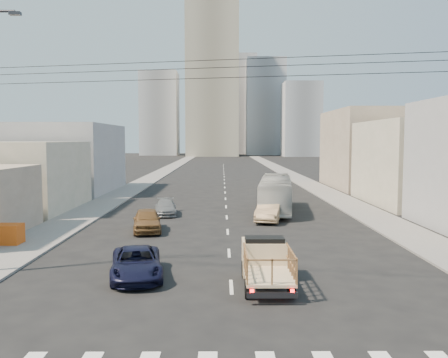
{
  "coord_description": "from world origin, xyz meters",
  "views": [
    {
      "loc": [
        -0.4,
        -17.4,
        6.13
      ],
      "look_at": [
        -0.24,
        14.77,
        3.5
      ],
      "focal_mm": 38.0,
      "sensor_mm": 36.0,
      "label": 1
    }
  ],
  "objects_px": {
    "sedan_grey": "(166,207)",
    "crate_stack": "(6,234)",
    "flatbed_pickup": "(266,260)",
    "navy_pickup": "(136,263)",
    "city_bus": "(276,194)",
    "sedan_tan": "(269,211)",
    "sedan_brown": "(147,220)"
  },
  "relations": [
    {
      "from": "navy_pickup",
      "to": "sedan_grey",
      "type": "xyz_separation_m",
      "value": [
        -0.82,
        17.93,
        -0.05
      ]
    },
    {
      "from": "city_bus",
      "to": "sedan_grey",
      "type": "bearing_deg",
      "value": -161.8
    },
    {
      "from": "city_bus",
      "to": "sedan_grey",
      "type": "distance_m",
      "value": 9.49
    },
    {
      "from": "city_bus",
      "to": "sedan_grey",
      "type": "xyz_separation_m",
      "value": [
        -9.27,
        -1.79,
        -0.92
      ]
    },
    {
      "from": "sedan_tan",
      "to": "crate_stack",
      "type": "height_order",
      "value": "sedan_tan"
    },
    {
      "from": "city_bus",
      "to": "crate_stack",
      "type": "height_order",
      "value": "city_bus"
    },
    {
      "from": "flatbed_pickup",
      "to": "sedan_tan",
      "type": "xyz_separation_m",
      "value": [
        1.77,
        16.12,
        -0.3
      ]
    },
    {
      "from": "navy_pickup",
      "to": "sedan_tan",
      "type": "bearing_deg",
      "value": 53.11
    },
    {
      "from": "navy_pickup",
      "to": "sedan_grey",
      "type": "distance_m",
      "value": 17.95
    },
    {
      "from": "flatbed_pickup",
      "to": "sedan_brown",
      "type": "relative_size",
      "value": 0.98
    },
    {
      "from": "sedan_grey",
      "to": "crate_stack",
      "type": "distance_m",
      "value": 13.93
    },
    {
      "from": "sedan_grey",
      "to": "flatbed_pickup",
      "type": "bearing_deg",
      "value": -78.11
    },
    {
      "from": "navy_pickup",
      "to": "sedan_grey",
      "type": "bearing_deg",
      "value": 82.23
    },
    {
      "from": "flatbed_pickup",
      "to": "navy_pickup",
      "type": "relative_size",
      "value": 0.93
    },
    {
      "from": "flatbed_pickup",
      "to": "navy_pickup",
      "type": "height_order",
      "value": "flatbed_pickup"
    },
    {
      "from": "sedan_tan",
      "to": "crate_stack",
      "type": "distance_m",
      "value": 18.31
    },
    {
      "from": "flatbed_pickup",
      "to": "city_bus",
      "type": "height_order",
      "value": "city_bus"
    },
    {
      "from": "sedan_tan",
      "to": "crate_stack",
      "type": "relative_size",
      "value": 2.67
    },
    {
      "from": "navy_pickup",
      "to": "city_bus",
      "type": "bearing_deg",
      "value": 56.39
    },
    {
      "from": "sedan_brown",
      "to": "flatbed_pickup",
      "type": "bearing_deg",
      "value": -69.43
    },
    {
      "from": "city_bus",
      "to": "crate_stack",
      "type": "xyz_separation_m",
      "value": [
        -17.24,
        -13.21,
        -0.85
      ]
    },
    {
      "from": "city_bus",
      "to": "sedan_tan",
      "type": "xyz_separation_m",
      "value": [
        -1.0,
        -4.76,
        -0.75
      ]
    },
    {
      "from": "city_bus",
      "to": "crate_stack",
      "type": "distance_m",
      "value": 21.74
    },
    {
      "from": "sedan_brown",
      "to": "crate_stack",
      "type": "height_order",
      "value": "sedan_brown"
    },
    {
      "from": "city_bus",
      "to": "crate_stack",
      "type": "relative_size",
      "value": 6.14
    },
    {
      "from": "flatbed_pickup",
      "to": "crate_stack",
      "type": "xyz_separation_m",
      "value": [
        -14.47,
        7.68,
        -0.4
      ]
    },
    {
      "from": "navy_pickup",
      "to": "city_bus",
      "type": "xyz_separation_m",
      "value": [
        8.45,
        19.71,
        0.88
      ]
    },
    {
      "from": "navy_pickup",
      "to": "sedan_brown",
      "type": "relative_size",
      "value": 1.05
    },
    {
      "from": "city_bus",
      "to": "sedan_tan",
      "type": "height_order",
      "value": "city_bus"
    },
    {
      "from": "sedan_brown",
      "to": "navy_pickup",
      "type": "bearing_deg",
      "value": -92.92
    },
    {
      "from": "navy_pickup",
      "to": "city_bus",
      "type": "distance_m",
      "value": 21.47
    },
    {
      "from": "city_bus",
      "to": "sedan_brown",
      "type": "relative_size",
      "value": 2.45
    }
  ]
}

